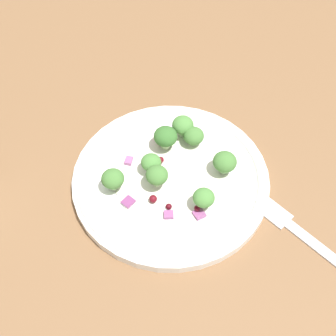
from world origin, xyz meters
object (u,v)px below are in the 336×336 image
at_px(broccoli_floret_0, 166,137).
at_px(broccoli_floret_2, 183,125).
at_px(plate, 168,177).
at_px(broccoli_floret_1, 113,179).
at_px(fork, 321,248).

xyz_separation_m(broccoli_floret_0, broccoli_floret_2, (0.03, -0.01, -0.00)).
bearing_deg(broccoli_floret_2, plate, -167.00).
xyz_separation_m(broccoli_floret_0, broccoli_floret_1, (-0.08, 0.02, -0.00)).
relative_size(broccoli_floret_1, broccoli_floret_2, 0.98).
bearing_deg(broccoli_floret_1, broccoli_floret_2, -15.75).
height_order(broccoli_floret_0, broccoli_floret_1, broccoli_floret_0).
xyz_separation_m(broccoli_floret_1, fork, (0.05, -0.24, -0.03)).
height_order(plate, broccoli_floret_0, broccoli_floret_0).
distance_m(broccoli_floret_1, fork, 0.24).
bearing_deg(broccoli_floret_2, fork, -106.55).
bearing_deg(broccoli_floret_0, broccoli_floret_2, -16.97).
height_order(broccoli_floret_0, broccoli_floret_2, broccoli_floret_0).
height_order(broccoli_floret_1, fork, broccoli_floret_1).
relative_size(broccoli_floret_1, fork, 0.15).
bearing_deg(broccoli_floret_1, plate, -44.30).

